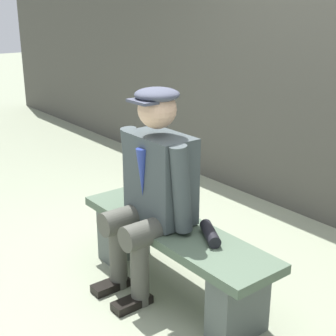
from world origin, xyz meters
name	(u,v)px	position (x,y,z in m)	size (l,w,h in m)	color
ground_plane	(173,289)	(0.00, 0.00, 0.00)	(30.00, 30.00, 0.00)	gray
bench	(173,249)	(0.00, 0.00, 0.28)	(1.44, 0.38, 0.43)	#4C5F4B
seated_man	(153,184)	(0.12, 0.06, 0.67)	(0.59, 0.55, 1.24)	#3E4749
rolled_magazine	(210,233)	(-0.26, -0.06, 0.47)	(0.07, 0.07, 0.24)	black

